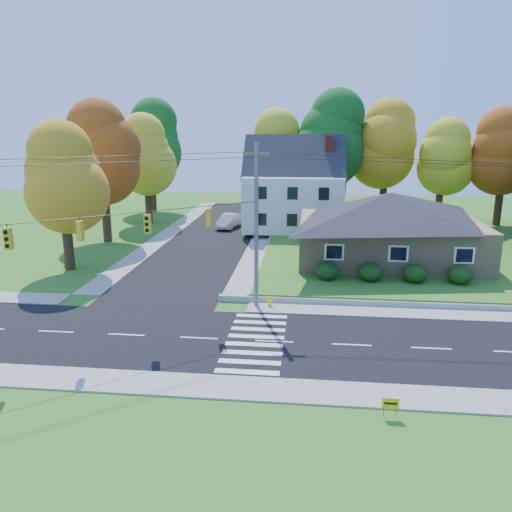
% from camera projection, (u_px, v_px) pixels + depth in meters
% --- Properties ---
extents(ground, '(120.00, 120.00, 0.00)m').
position_uv_depth(ground, '(274.00, 342.00, 26.07)').
color(ground, '#3D7923').
extents(road_main, '(90.00, 8.00, 0.02)m').
position_uv_depth(road_main, '(274.00, 341.00, 26.07)').
color(road_main, black).
rests_on(road_main, ground).
extents(road_cross, '(8.00, 44.00, 0.02)m').
position_uv_depth(road_cross, '(216.00, 235.00, 51.92)').
color(road_cross, black).
rests_on(road_cross, ground).
extents(sidewalk_north, '(90.00, 2.00, 0.08)m').
position_uv_depth(sidewalk_north, '(280.00, 308.00, 30.87)').
color(sidewalk_north, '#9C9A90').
rests_on(sidewalk_north, ground).
extents(sidewalk_south, '(90.00, 2.00, 0.08)m').
position_uv_depth(sidewalk_south, '(266.00, 389.00, 21.25)').
color(sidewalk_south, '#9C9A90').
rests_on(sidewalk_south, ground).
extents(lawn, '(30.00, 30.00, 0.50)m').
position_uv_depth(lawn, '(435.00, 249.00, 44.88)').
color(lawn, '#3D7923').
rests_on(lawn, ground).
extents(ranch_house, '(14.60, 10.60, 5.40)m').
position_uv_depth(ranch_house, '(389.00, 225.00, 39.83)').
color(ranch_house, tan).
rests_on(ranch_house, lawn).
extents(colonial_house, '(10.40, 8.40, 9.60)m').
position_uv_depth(colonial_house, '(294.00, 190.00, 51.87)').
color(colonial_house, silver).
rests_on(colonial_house, lawn).
extents(hedge_row, '(10.70, 1.70, 1.27)m').
position_uv_depth(hedge_row, '(393.00, 273.00, 34.44)').
color(hedge_row, '#163A10').
rests_on(hedge_row, lawn).
extents(traffic_infrastructure, '(38.10, 10.66, 10.00)m').
position_uv_depth(traffic_infrastructure, '(274.00, 240.00, 26.10)').
color(traffic_infrastructure, '#666059').
rests_on(traffic_infrastructure, ground).
extents(tree_lot_0, '(6.72, 6.72, 12.51)m').
position_uv_depth(tree_lot_0, '(279.00, 150.00, 56.92)').
color(tree_lot_0, '#3F2A19').
rests_on(tree_lot_0, lawn).
extents(tree_lot_1, '(7.84, 7.84, 14.60)m').
position_uv_depth(tree_lot_1, '(333.00, 139.00, 55.01)').
color(tree_lot_1, '#3F2A19').
rests_on(tree_lot_1, lawn).
extents(tree_lot_2, '(7.28, 7.28, 13.56)m').
position_uv_depth(tree_lot_2, '(386.00, 145.00, 55.52)').
color(tree_lot_2, '#3F2A19').
rests_on(tree_lot_2, lawn).
extents(tree_lot_3, '(6.16, 6.16, 11.47)m').
position_uv_depth(tree_lot_3, '(443.00, 158.00, 54.26)').
color(tree_lot_3, '#3F2A19').
rests_on(tree_lot_3, lawn).
extents(tree_lot_4, '(6.72, 6.72, 12.51)m').
position_uv_depth(tree_lot_4, '(505.00, 152.00, 52.51)').
color(tree_lot_4, '#3F2A19').
rests_on(tree_lot_4, lawn).
extents(tree_west_0, '(6.16, 6.16, 11.47)m').
position_uv_depth(tree_west_0, '(62.00, 178.00, 37.59)').
color(tree_west_0, '#3F2A19').
rests_on(tree_west_0, ground).
extents(tree_west_1, '(7.28, 7.28, 13.56)m').
position_uv_depth(tree_west_1, '(101.00, 154.00, 46.99)').
color(tree_west_1, '#3F2A19').
rests_on(tree_west_1, ground).
extents(tree_west_2, '(6.72, 6.72, 12.51)m').
position_uv_depth(tree_west_2, '(146.00, 155.00, 56.68)').
color(tree_west_2, '#3F2A19').
rests_on(tree_west_2, ground).
extents(tree_west_3, '(7.84, 7.84, 14.60)m').
position_uv_depth(tree_west_3, '(150.00, 141.00, 64.26)').
color(tree_west_3, '#3F2A19').
rests_on(tree_west_3, ground).
extents(white_car, '(2.44, 4.85, 1.53)m').
position_uv_depth(white_car, '(229.00, 221.00, 55.33)').
color(white_car, '#BDBDBD').
rests_on(white_car, road_cross).
extents(fire_hydrant, '(0.39, 0.31, 0.70)m').
position_uv_depth(fire_hydrant, '(270.00, 301.00, 31.10)').
color(fire_hydrant, '#FCFE00').
rests_on(fire_hydrant, ground).
extents(yard_sign, '(0.65, 0.03, 0.81)m').
position_uv_depth(yard_sign, '(391.00, 404.00, 19.15)').
color(yard_sign, black).
rests_on(yard_sign, ground).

